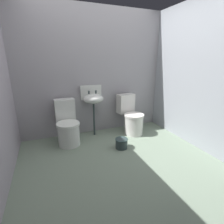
% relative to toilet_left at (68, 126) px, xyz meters
% --- Properties ---
extents(ground_plane, '(3.30, 2.96, 0.08)m').
position_rel_toilet_left_xyz_m(ground_plane, '(0.62, -0.93, -0.36)').
color(ground_plane, gray).
extents(wall_back, '(3.30, 0.10, 2.43)m').
position_rel_toilet_left_xyz_m(wall_back, '(0.62, 0.40, 0.89)').
color(wall_back, '#979499').
rests_on(wall_back, ground).
extents(wall_right, '(0.10, 2.76, 2.43)m').
position_rel_toilet_left_xyz_m(wall_right, '(2.12, -0.83, 0.89)').
color(wall_right, '#91969E').
rests_on(wall_right, ground).
extents(toilet_left, '(0.40, 0.59, 0.78)m').
position_rel_toilet_left_xyz_m(toilet_left, '(0.00, 0.00, 0.00)').
color(toilet_left, silver).
rests_on(toilet_left, ground).
extents(toilet_right, '(0.47, 0.64, 0.78)m').
position_rel_toilet_left_xyz_m(toilet_right, '(1.29, 0.00, 0.00)').
color(toilet_right, silver).
rests_on(toilet_right, ground).
extents(sink, '(0.42, 0.35, 0.99)m').
position_rel_toilet_left_xyz_m(sink, '(0.54, 0.19, 0.43)').
color(sink, '#2F3C3C').
rests_on(sink, ground).
extents(bucket, '(0.22, 0.22, 0.17)m').
position_rel_toilet_left_xyz_m(bucket, '(0.82, -0.54, -0.23)').
color(bucket, '#2F3C3C').
rests_on(bucket, ground).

